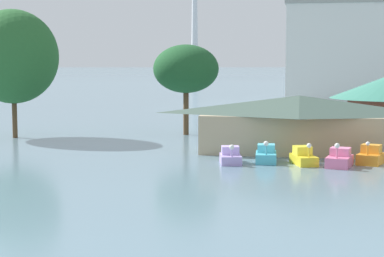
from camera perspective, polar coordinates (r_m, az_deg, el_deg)
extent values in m
cube|color=#B299D8|center=(48.32, 3.47, -2.76)|extent=(2.00, 2.83, 0.67)
cube|color=#C8ADF0|center=(48.55, 3.45, -1.94)|extent=(1.50, 1.39, 0.62)
cylinder|color=#B299D8|center=(47.22, 3.57, -2.23)|extent=(0.14, 0.14, 0.53)
sphere|color=white|center=(47.15, 3.58, -1.67)|extent=(0.39, 0.39, 0.39)
cube|color=#4CB7CC|center=(49.15, 6.64, -2.59)|extent=(1.70, 3.03, 0.75)
cube|color=#5DCDE2|center=(49.42, 6.66, -1.75)|extent=(1.39, 1.40, 0.60)
cylinder|color=#4CB7CC|center=(47.88, 6.65, -1.96)|extent=(0.14, 0.14, 0.66)
sphere|color=white|center=(47.81, 6.65, -1.35)|extent=(0.38, 0.38, 0.38)
cube|color=yellow|center=(48.55, 9.98, -2.78)|extent=(2.23, 3.18, 0.70)
cube|color=yellow|center=(48.80, 9.86, -1.94)|extent=(1.53, 1.61, 0.64)
cylinder|color=yellow|center=(47.37, 10.43, -2.15)|extent=(0.14, 0.14, 0.70)
sphere|color=white|center=(47.30, 10.44, -1.52)|extent=(0.35, 0.35, 0.35)
cube|color=pink|center=(47.99, 13.06, -2.89)|extent=(2.20, 3.03, 0.78)
cube|color=pink|center=(48.23, 13.15, -2.03)|extent=(1.63, 1.51, 0.59)
cylinder|color=pink|center=(46.82, 12.85, -2.18)|extent=(0.14, 0.14, 0.72)
sphere|color=white|center=(46.75, 12.87, -1.51)|extent=(0.37, 0.37, 0.37)
cube|color=orange|center=(49.75, 15.66, -2.64)|extent=(2.27, 2.67, 0.80)
cube|color=gold|center=(49.92, 15.76, -1.77)|extent=(1.65, 1.41, 0.66)
cylinder|color=orange|center=(48.77, 15.45, -1.90)|extent=(0.14, 0.14, 0.71)
sphere|color=white|center=(48.71, 15.47, -1.31)|extent=(0.31, 0.31, 0.31)
cube|color=tan|center=(54.44, 9.55, -0.48)|extent=(16.33, 5.49, 3.24)
pyramid|color=#42564C|center=(54.23, 9.59, 2.08)|extent=(17.64, 6.31, 1.63)
cylinder|color=brown|center=(67.09, -15.59, 0.69)|extent=(0.50, 0.50, 3.49)
ellipsoid|color=#28602D|center=(66.83, -15.74, 6.22)|extent=(9.12, 9.12, 9.46)
cylinder|color=brown|center=(67.26, -0.54, 1.32)|extent=(0.57, 0.57, 4.43)
ellipsoid|color=#1E5128|center=(67.05, -0.54, 5.37)|extent=(6.90, 6.90, 5.08)
cube|color=silver|center=(115.48, 15.91, 6.20)|extent=(29.60, 16.32, 17.22)
cube|color=#999993|center=(115.91, 16.04, 10.71)|extent=(30.19, 16.65, 1.00)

